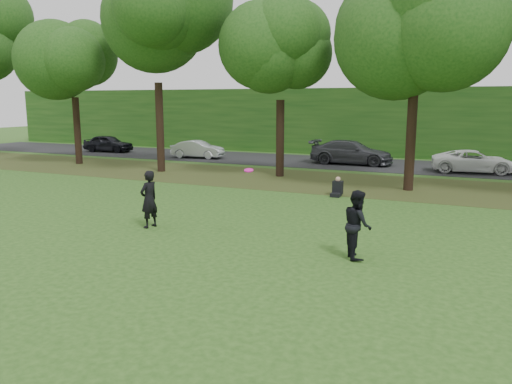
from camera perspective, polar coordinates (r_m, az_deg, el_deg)
ground at (r=13.81m, az=-6.99°, el=-6.86°), size 120.00×120.00×0.00m
leaf_litter at (r=25.54m, az=8.26°, el=1.13°), size 60.00×7.00×0.01m
street at (r=33.23m, az=12.10°, el=3.15°), size 70.00×7.00×0.02m
far_hedge at (r=38.90m, az=14.14°, el=7.78°), size 70.00×3.00×5.00m
player_left at (r=16.50m, az=-12.13°, el=-0.81°), size 0.56×0.75×1.87m
player_right at (r=13.28m, az=11.51°, el=-3.64°), size 1.00×1.09×1.81m
parked_cars at (r=32.41m, az=10.39°, el=4.28°), size 42.20×3.32×1.53m
frisbee at (r=14.46m, az=-0.83°, el=2.50°), size 0.35×0.34×0.09m
seated_person at (r=21.91m, az=9.27°, el=0.37°), size 0.42×0.74×0.83m
tree_line at (r=25.52m, az=7.92°, el=18.80°), size 55.30×7.90×12.31m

